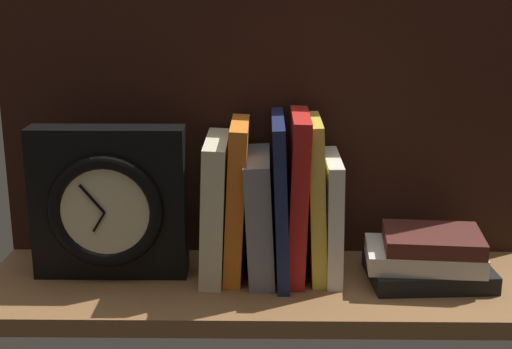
{
  "coord_description": "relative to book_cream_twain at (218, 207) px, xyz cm",
  "views": [
    {
      "loc": [
        -0.4,
        -96.83,
        42.91
      ],
      "look_at": [
        -1.77,
        2.95,
        14.84
      ],
      "focal_mm": 51.62,
      "sensor_mm": 36.0,
      "label": 1
    }
  ],
  "objects": [
    {
      "name": "book_stack_side",
      "position": [
        30.2,
        -2.74,
        -6.6
      ],
      "size": [
        18.01,
        13.31,
        7.39
      ],
      "color": "black",
      "rests_on": "ground_plane"
    },
    {
      "name": "book_red_requiem",
      "position": [
        11.74,
        0.0,
        1.75
      ],
      "size": [
        3.18,
        13.96,
        23.53
      ],
      "primitive_type": "cube",
      "rotation": [
        0.0,
        0.03,
        0.0
      ],
      "color": "red",
      "rests_on": "ground_plane"
    },
    {
      "name": "book_gray_chess",
      "position": [
        6.4,
        0.0,
        -1.18
      ],
      "size": [
        4.43,
        14.66,
        17.77
      ],
      "primitive_type": "cube",
      "rotation": [
        0.0,
        -0.05,
        0.0
      ],
      "color": "gray",
      "rests_on": "ground_plane"
    },
    {
      "name": "book_orange_pandolfini",
      "position": [
        3.08,
        0.0,
        1.17
      ],
      "size": [
        3.56,
        12.84,
        22.39
      ],
      "primitive_type": "cube",
      "rotation": [
        0.0,
        0.05,
        0.0
      ],
      "color": "orange",
      "rests_on": "ground_plane"
    },
    {
      "name": "book_white_catcher",
      "position": [
        16.75,
        0.0,
        -1.28
      ],
      "size": [
        2.39,
        13.45,
        17.43
      ],
      "primitive_type": "cube",
      "rotation": [
        0.0,
        -0.01,
        0.0
      ],
      "color": "silver",
      "rests_on": "ground_plane"
    },
    {
      "name": "book_cream_twain",
      "position": [
        0.0,
        0.0,
        0.0
      ],
      "size": [
        3.91,
        14.73,
        20.07
      ],
      "primitive_type": "cube",
      "rotation": [
        0.0,
        0.04,
        0.0
      ],
      "color": "beige",
      "rests_on": "ground_plane"
    },
    {
      "name": "back_panel",
      "position": [
        7.24,
        9.05,
        10.0
      ],
      "size": [
        79.78,
        1.2,
        39.96
      ],
      "primitive_type": "cube",
      "color": "black",
      "rests_on": "ground_plane"
    },
    {
      "name": "book_yellow_seinlanguage",
      "position": [
        14.33,
        -0.0,
        1.41
      ],
      "size": [
        3.11,
        12.36,
        22.86
      ],
      "primitive_type": "cube",
      "rotation": [
        0.0,
        -0.04,
        0.0
      ],
      "color": "gold",
      "rests_on": "ground_plane"
    },
    {
      "name": "book_navy_bierce",
      "position": [
        9.35,
        0.0,
        1.48
      ],
      "size": [
        2.61,
        16.9,
        22.97
      ],
      "primitive_type": "cube",
      "rotation": [
        0.0,
        -0.04,
        0.0
      ],
      "color": "#192147",
      "rests_on": "ground_plane"
    },
    {
      "name": "ground_plane",
      "position": [
        7.24,
        -2.95,
        -11.23
      ],
      "size": [
        79.78,
        25.2,
        2.5
      ],
      "primitive_type": "cube",
      "color": "brown"
    },
    {
      "name": "framed_clock",
      "position": [
        -14.95,
        -1.34,
        0.83
      ],
      "size": [
        21.8,
        6.4,
        21.8
      ],
      "color": "black",
      "rests_on": "ground_plane"
    }
  ]
}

